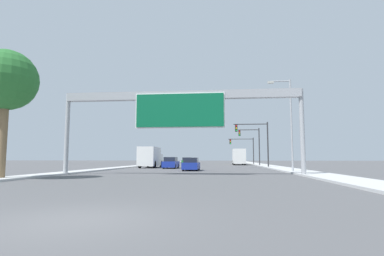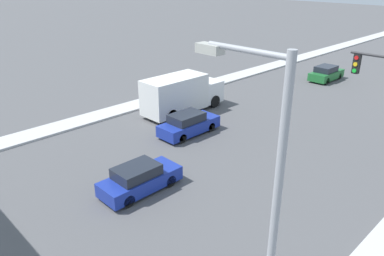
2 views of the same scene
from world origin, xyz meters
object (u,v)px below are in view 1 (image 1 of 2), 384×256
Objects in this scene: truck_box_secondary at (239,157)px; palm_tree_foreground at (6,81)px; sign_gantry at (180,105)px; truck_box_primary at (150,157)px; street_lamp_right at (289,118)px; car_mid_left at (171,163)px; car_near_left at (187,161)px; traffic_light_far_intersection at (245,146)px; traffic_light_near_intersection at (257,137)px; car_far_left at (191,164)px; traffic_light_mid_block at (253,141)px.

truck_box_secondary is 48.16m from palm_tree_foreground.
sign_gantry reaches higher than truck_box_primary.
truck_box_primary is 22.08m from street_lamp_right.
sign_gantry is 4.52× the size of car_mid_left.
traffic_light_far_intersection reaches higher than car_near_left.
traffic_light_near_intersection is at bearing 53.05° from palm_tree_foreground.
traffic_light_near_intersection reaches higher than car_far_left.
traffic_light_far_intersection reaches higher than car_mid_left.
palm_tree_foreground is (-11.05, -6.15, 0.73)m from sign_gantry.
traffic_light_far_intersection is 34.70m from street_lamp_right.
street_lamp_right is at bearing -38.57° from car_mid_left.
truck_box_secondary reaches higher than car_mid_left.
car_mid_left is at bearing -36.41° from truck_box_primary.
traffic_light_near_intersection is (8.70, 10.61, 3.87)m from car_far_left.
traffic_light_far_intersection reaches higher than truck_box_primary.
traffic_light_far_intersection is (8.44, 40.11, -1.91)m from sign_gantry.
traffic_light_mid_block reaches higher than car_far_left.
truck_box_primary is (-3.50, -17.10, 0.82)m from car_near_left.
palm_tree_foreground is 24.17m from street_lamp_right.
street_lamp_right reaches higher than car_near_left.
car_far_left is at bearing -53.35° from truck_box_primary.
car_far_left is 20.05m from palm_tree_foreground.
traffic_light_near_intersection is at bearing -89.25° from traffic_light_far_intersection.
street_lamp_right reaches higher than car_mid_left.
traffic_light_mid_block is at bearing 87.65° from traffic_light_near_intersection.
car_near_left is 43.24m from palm_tree_foreground.
traffic_light_mid_block is (16.11, 11.20, 2.98)m from truck_box_primary.
traffic_light_near_intersection reaches higher than truck_box_primary.
traffic_light_near_intersection is at bearing 50.66° from car_far_left.
traffic_light_mid_block reaches higher than truck_box_primary.
traffic_light_mid_block is (12.61, 13.78, 3.79)m from car_mid_left.
street_lamp_right is (13.60, -30.53, 4.67)m from car_near_left.
traffic_light_far_intersection is at bearing 78.12° from sign_gantry.
street_lamp_right reaches higher than truck_box_secondary.
sign_gantry reaches higher than traffic_light_far_intersection.
car_near_left is at bearing 97.52° from car_far_left.
traffic_light_mid_block is at bearing 47.55° from car_mid_left.
palm_tree_foreground is (-19.75, -26.26, 2.05)m from traffic_light_near_intersection.
car_near_left is 33.75m from street_lamp_right.
car_near_left is at bearing 114.01° from street_lamp_right.
sign_gantry is at bearing -101.88° from traffic_light_far_intersection.
sign_gantry is 11.50m from street_lamp_right.
palm_tree_foreground is at bearing -112.85° from traffic_light_far_intersection.
truck_box_secondary reaches higher than car_near_left.
sign_gantry reaches higher than car_far_left.
truck_box_primary is at bearing 126.65° from car_far_left.
traffic_light_far_intersection is at bearing 53.94° from truck_box_primary.
traffic_light_mid_block is at bearing 66.16° from car_far_left.
traffic_light_mid_block is 0.73× the size of street_lamp_right.
car_mid_left is at bearing -90.00° from car_near_left.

